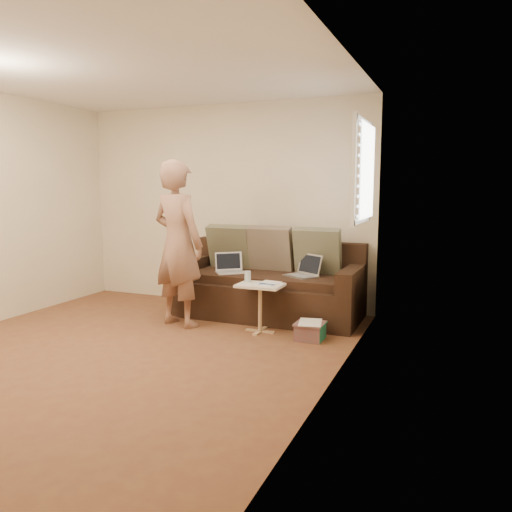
% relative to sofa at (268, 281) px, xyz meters
% --- Properties ---
extents(floor, '(4.50, 4.50, 0.00)m').
position_rel_sofa_xyz_m(floor, '(-0.80, -1.77, -0.42)').
color(floor, brown).
rests_on(floor, ground).
extents(ceiling, '(4.50, 4.50, 0.00)m').
position_rel_sofa_xyz_m(ceiling, '(-0.80, -1.77, 2.18)').
color(ceiling, white).
rests_on(ceiling, wall_back).
extents(wall_back, '(4.00, 0.00, 4.00)m').
position_rel_sofa_xyz_m(wall_back, '(-0.80, 0.48, 0.87)').
color(wall_back, beige).
rests_on(wall_back, ground).
extents(wall_right, '(0.00, 4.50, 4.50)m').
position_rel_sofa_xyz_m(wall_right, '(1.20, -1.77, 0.87)').
color(wall_right, beige).
rests_on(wall_right, ground).
extents(window_blinds, '(0.12, 0.88, 1.08)m').
position_rel_sofa_xyz_m(window_blinds, '(1.15, -0.27, 1.28)').
color(window_blinds, white).
rests_on(window_blinds, wall_right).
extents(sofa, '(2.20, 0.95, 0.85)m').
position_rel_sofa_xyz_m(sofa, '(0.00, 0.00, 0.00)').
color(sofa, black).
rests_on(sofa, ground).
extents(pillow_left, '(0.55, 0.29, 0.57)m').
position_rel_sofa_xyz_m(pillow_left, '(-0.60, 0.22, 0.37)').
color(pillow_left, '#565941').
rests_on(pillow_left, sofa).
extents(pillow_mid, '(0.55, 0.27, 0.57)m').
position_rel_sofa_xyz_m(pillow_mid, '(-0.05, 0.22, 0.37)').
color(pillow_mid, brown).
rests_on(pillow_mid, sofa).
extents(pillow_right, '(0.55, 0.28, 0.57)m').
position_rel_sofa_xyz_m(pillow_right, '(0.55, 0.21, 0.37)').
color(pillow_right, '#565941').
rests_on(pillow_right, sofa).
extents(laptop_silver, '(0.45, 0.41, 0.24)m').
position_rel_sofa_xyz_m(laptop_silver, '(0.43, -0.05, 0.10)').
color(laptop_silver, '#B7BABC').
rests_on(laptop_silver, sofa).
extents(laptop_white, '(0.41, 0.40, 0.24)m').
position_rel_sofa_xyz_m(laptop_white, '(-0.43, -0.12, 0.10)').
color(laptop_white, white).
rests_on(laptop_white, sofa).
extents(person, '(0.76, 0.61, 1.84)m').
position_rel_sofa_xyz_m(person, '(-0.79, -0.73, 0.50)').
color(person, '#8F5D4E').
rests_on(person, ground).
extents(side_table, '(0.48, 0.33, 0.52)m').
position_rel_sofa_xyz_m(side_table, '(0.16, -0.65, -0.16)').
color(side_table, silver).
rests_on(side_table, ground).
extents(drinking_glass, '(0.07, 0.07, 0.12)m').
position_rel_sofa_xyz_m(drinking_glass, '(-0.01, -0.59, 0.16)').
color(drinking_glass, silver).
rests_on(drinking_glass, side_table).
extents(scissors, '(0.19, 0.12, 0.02)m').
position_rel_sofa_xyz_m(scissors, '(0.24, -0.67, 0.11)').
color(scissors, silver).
rests_on(scissors, side_table).
extents(paper_on_table, '(0.25, 0.33, 0.00)m').
position_rel_sofa_xyz_m(paper_on_table, '(0.22, -0.59, 0.10)').
color(paper_on_table, white).
rests_on(paper_on_table, side_table).
extents(striped_box, '(0.29, 0.29, 0.18)m').
position_rel_sofa_xyz_m(striped_box, '(0.73, -0.71, -0.33)').
color(striped_box, '#BB1C38').
rests_on(striped_box, ground).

